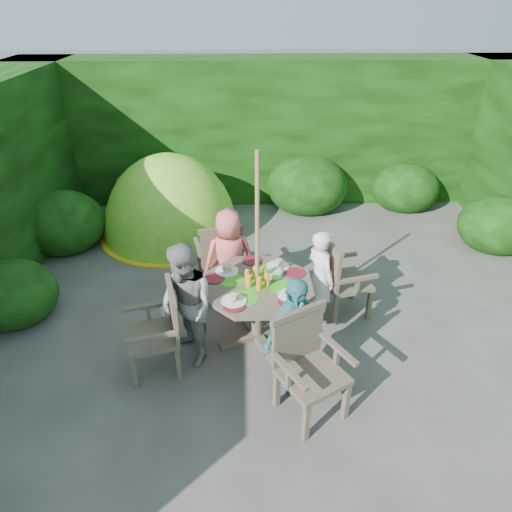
{
  "coord_description": "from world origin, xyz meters",
  "views": [
    {
      "loc": [
        -0.56,
        -4.37,
        3.45
      ],
      "look_at": [
        -0.42,
        0.11,
        0.85
      ],
      "focal_mm": 32.0,
      "sensor_mm": 36.0,
      "label": 1
    }
  ],
  "objects_px": {
    "garden_chair_left": "(159,329)",
    "garden_chair_back": "(220,256)",
    "garden_chair_right": "(340,277)",
    "child_front": "(293,335)",
    "dome_tent": "(172,233)",
    "child_left": "(186,307)",
    "child_back": "(229,258)",
    "parasol_pole": "(257,255)",
    "patio_table": "(257,292)",
    "garden_chair_front": "(307,364)",
    "child_right": "(320,278)"
  },
  "relations": [
    {
      "from": "child_back",
      "to": "garden_chair_left",
      "type": "bearing_deg",
      "value": 48.11
    },
    {
      "from": "garden_chair_front",
      "to": "child_back",
      "type": "xyz_separation_m",
      "value": [
        -0.74,
        1.74,
        0.11
      ]
    },
    {
      "from": "dome_tent",
      "to": "garden_chair_back",
      "type": "bearing_deg",
      "value": -61.08
    },
    {
      "from": "child_back",
      "to": "dome_tent",
      "type": "xyz_separation_m",
      "value": [
        -1.0,
        1.94,
        -0.63
      ]
    },
    {
      "from": "garden_chair_front",
      "to": "child_left",
      "type": "relative_size",
      "value": 0.72
    },
    {
      "from": "child_right",
      "to": "child_back",
      "type": "relative_size",
      "value": 0.94
    },
    {
      "from": "garden_chair_right",
      "to": "child_back",
      "type": "bearing_deg",
      "value": 62.72
    },
    {
      "from": "garden_chair_left",
      "to": "child_left",
      "type": "bearing_deg",
      "value": 101.16
    },
    {
      "from": "parasol_pole",
      "to": "garden_chair_left",
      "type": "xyz_separation_m",
      "value": [
        -1.0,
        -0.45,
        -0.6
      ]
    },
    {
      "from": "parasol_pole",
      "to": "child_right",
      "type": "bearing_deg",
      "value": 23.27
    },
    {
      "from": "garden_chair_front",
      "to": "garden_chair_back",
      "type": "bearing_deg",
      "value": 83.47
    },
    {
      "from": "garden_chair_back",
      "to": "garden_chair_front",
      "type": "bearing_deg",
      "value": 99.9
    },
    {
      "from": "garden_chair_right",
      "to": "child_front",
      "type": "relative_size",
      "value": 0.76
    },
    {
      "from": "garden_chair_left",
      "to": "garden_chair_back",
      "type": "height_order",
      "value": "garden_chair_back"
    },
    {
      "from": "garden_chair_right",
      "to": "garden_chair_front",
      "type": "distance_m",
      "value": 1.56
    },
    {
      "from": "child_right",
      "to": "child_left",
      "type": "bearing_deg",
      "value": 86.29
    },
    {
      "from": "garden_chair_right",
      "to": "garden_chair_front",
      "type": "bearing_deg",
      "value": 143.43
    },
    {
      "from": "child_front",
      "to": "garden_chair_right",
      "type": "bearing_deg",
      "value": 20.07
    },
    {
      "from": "child_front",
      "to": "dome_tent",
      "type": "xyz_separation_m",
      "value": [
        -1.63,
        3.41,
        -0.63
      ]
    },
    {
      "from": "parasol_pole",
      "to": "dome_tent",
      "type": "height_order",
      "value": "parasol_pole"
    },
    {
      "from": "child_left",
      "to": "child_back",
      "type": "height_order",
      "value": "child_left"
    },
    {
      "from": "parasol_pole",
      "to": "garden_chair_left",
      "type": "distance_m",
      "value": 1.25
    },
    {
      "from": "child_front",
      "to": "dome_tent",
      "type": "height_order",
      "value": "dome_tent"
    },
    {
      "from": "parasol_pole",
      "to": "garden_chair_right",
      "type": "relative_size",
      "value": 2.29
    },
    {
      "from": "garden_chair_left",
      "to": "child_front",
      "type": "relative_size",
      "value": 0.75
    },
    {
      "from": "garden_chair_back",
      "to": "dome_tent",
      "type": "bearing_deg",
      "value": -75.96
    },
    {
      "from": "garden_chair_front",
      "to": "garden_chair_right",
      "type": "bearing_deg",
      "value": 38.36
    },
    {
      "from": "child_left",
      "to": "garden_chair_front",
      "type": "bearing_deg",
      "value": 26.52
    },
    {
      "from": "parasol_pole",
      "to": "garden_chair_back",
      "type": "relative_size",
      "value": 2.31
    },
    {
      "from": "garden_chair_front",
      "to": "child_left",
      "type": "bearing_deg",
      "value": 119.22
    },
    {
      "from": "patio_table",
      "to": "child_back",
      "type": "xyz_separation_m",
      "value": [
        -0.32,
        0.73,
        0.01
      ]
    },
    {
      "from": "garden_chair_front",
      "to": "child_left",
      "type": "height_order",
      "value": "child_left"
    },
    {
      "from": "garden_chair_back",
      "to": "child_back",
      "type": "relative_size",
      "value": 0.75
    },
    {
      "from": "patio_table",
      "to": "garden_chair_front",
      "type": "xyz_separation_m",
      "value": [
        0.42,
        -1.01,
        -0.1
      ]
    },
    {
      "from": "patio_table",
      "to": "parasol_pole",
      "type": "distance_m",
      "value": 0.48
    },
    {
      "from": "garden_chair_front",
      "to": "child_front",
      "type": "relative_size",
      "value": 0.78
    },
    {
      "from": "parasol_pole",
      "to": "garden_chair_front",
      "type": "xyz_separation_m",
      "value": [
        0.42,
        -1.01,
        -0.57
      ]
    },
    {
      "from": "patio_table",
      "to": "child_front",
      "type": "bearing_deg",
      "value": -67.04
    },
    {
      "from": "child_right",
      "to": "child_front",
      "type": "height_order",
      "value": "child_front"
    },
    {
      "from": "garden_chair_back",
      "to": "child_right",
      "type": "height_order",
      "value": "child_right"
    },
    {
      "from": "patio_table",
      "to": "garden_chair_front",
      "type": "relative_size",
      "value": 1.7
    },
    {
      "from": "dome_tent",
      "to": "parasol_pole",
      "type": "bearing_deg",
      "value": -62.37
    },
    {
      "from": "child_back",
      "to": "dome_tent",
      "type": "bearing_deg",
      "value": -74.36
    },
    {
      "from": "garden_chair_back",
      "to": "child_left",
      "type": "xyz_separation_m",
      "value": [
        -0.29,
        -1.32,
        0.17
      ]
    },
    {
      "from": "parasol_pole",
      "to": "child_back",
      "type": "xyz_separation_m",
      "value": [
        -0.32,
        0.73,
        -0.47
      ]
    },
    {
      "from": "garden_chair_right",
      "to": "dome_tent",
      "type": "distance_m",
      "value": 3.26
    },
    {
      "from": "garden_chair_left",
      "to": "child_right",
      "type": "bearing_deg",
      "value": 99.11
    },
    {
      "from": "garden_chair_right",
      "to": "garden_chair_back",
      "type": "height_order",
      "value": "garden_chair_right"
    },
    {
      "from": "garden_chair_left",
      "to": "child_right",
      "type": "distance_m",
      "value": 1.9
    },
    {
      "from": "child_front",
      "to": "dome_tent",
      "type": "bearing_deg",
      "value": 75.84
    }
  ]
}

